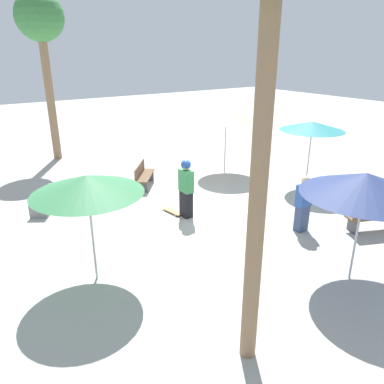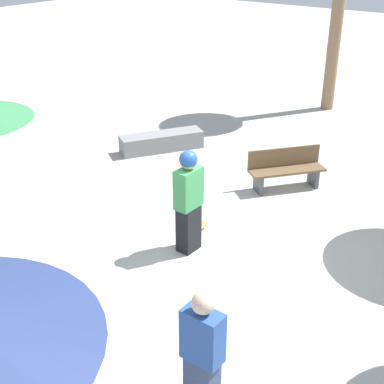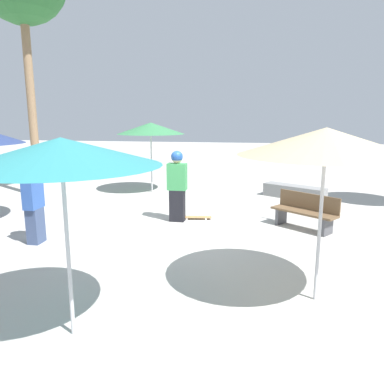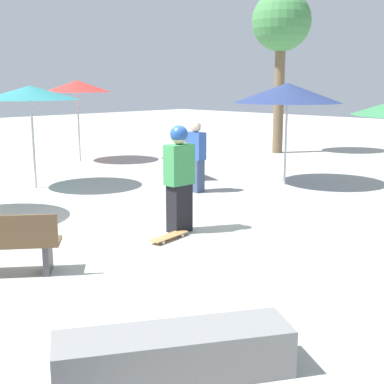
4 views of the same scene
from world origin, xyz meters
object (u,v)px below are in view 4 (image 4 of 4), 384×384
at_px(skateboard, 169,236).
at_px(bystander_watching, 196,157).
at_px(shade_umbrella_navy, 287,93).
at_px(palm_tree_center_left, 281,25).
at_px(bench_far, 181,161).
at_px(shade_umbrella_red, 77,86).
at_px(skater_main, 179,175).
at_px(concrete_ledge, 174,354).
at_px(shade_umbrella_teal, 30,93).

bearing_deg(skateboard, bystander_watching, -150.33).
relative_size(shade_umbrella_navy, palm_tree_center_left, 0.47).
relative_size(skateboard, palm_tree_center_left, 0.15).
height_order(bench_far, shade_umbrella_red, shade_umbrella_red).
bearing_deg(skater_main, concrete_ledge, 46.60).
height_order(skater_main, skateboard, skater_main).
height_order(bench_far, bystander_watching, bystander_watching).
xyz_separation_m(bench_far, palm_tree_center_left, (1.14, -5.97, 4.02)).
xyz_separation_m(skateboard, concrete_ledge, (-3.07, 2.78, 0.16)).
relative_size(shade_umbrella_red, bystander_watching, 1.57).
relative_size(shade_umbrella_navy, shade_umbrella_red, 1.02).
distance_m(bench_far, bystander_watching, 2.10).
xyz_separation_m(shade_umbrella_navy, shade_umbrella_teal, (4.00, 4.64, 0.01)).
xyz_separation_m(skater_main, skateboard, (-0.23, 0.46, -0.92)).
distance_m(skater_main, skateboard, 1.06).
xyz_separation_m(bench_far, shade_umbrella_navy, (-2.63, -1.06, 1.84)).
xyz_separation_m(skateboard, palm_tree_center_left, (5.25, -10.24, 4.39)).
bearing_deg(bystander_watching, shade_umbrella_teal, -141.95).
relative_size(bench_far, shade_umbrella_teal, 0.67).
bearing_deg(shade_umbrella_red, concrete_ledge, 149.77).
height_order(skateboard, shade_umbrella_teal, shade_umbrella_teal).
distance_m(bench_far, shade_umbrella_navy, 3.38).
distance_m(bench_far, shade_umbrella_red, 4.85).
bearing_deg(shade_umbrella_teal, shade_umbrella_navy, -130.82).
xyz_separation_m(skater_main, bench_far, (3.88, -3.80, -0.56)).
bearing_deg(bystander_watching, skater_main, -50.32).
xyz_separation_m(skateboard, shade_umbrella_red, (8.54, -3.98, 2.33)).
bearing_deg(bystander_watching, skateboard, -52.01).
height_order(palm_tree_center_left, bystander_watching, palm_tree_center_left).
relative_size(skater_main, skateboard, 2.22).
xyz_separation_m(skateboard, bench_far, (4.11, -4.26, 0.37)).
bearing_deg(shade_umbrella_navy, concrete_ledge, 119.31).
relative_size(skater_main, shade_umbrella_red, 0.71).
relative_size(skater_main, bystander_watching, 1.11).
relative_size(bench_far, shade_umbrella_red, 0.64).
distance_m(shade_umbrella_navy, palm_tree_center_left, 6.57).
distance_m(bench_far, shade_umbrella_teal, 4.25).
xyz_separation_m(concrete_ledge, bench_far, (7.18, -7.05, 0.21)).
height_order(skater_main, concrete_ledge, skater_main).
height_order(concrete_ledge, shade_umbrella_navy, shade_umbrella_navy).
bearing_deg(skater_main, shade_umbrella_teal, -91.35).
bearing_deg(concrete_ledge, shade_umbrella_teal, -22.07).
bearing_deg(shade_umbrella_teal, concrete_ledge, 157.93).
relative_size(skateboard, shade_umbrella_navy, 0.31).
bearing_deg(bench_far, palm_tree_center_left, -56.31).
bearing_deg(bench_far, bystander_watching, 168.22).
bearing_deg(bystander_watching, shade_umbrella_red, 171.69).
height_order(shade_umbrella_navy, shade_umbrella_red, shade_umbrella_red).
height_order(skateboard, bystander_watching, bystander_watching).
bearing_deg(shade_umbrella_red, skater_main, 157.04).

